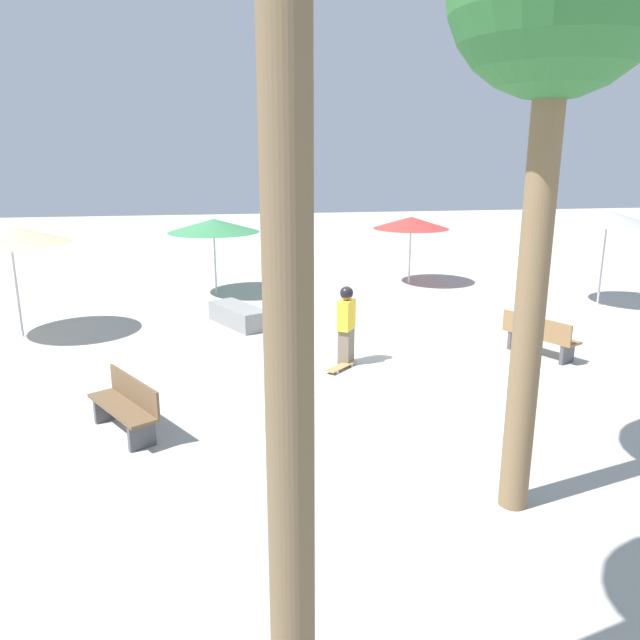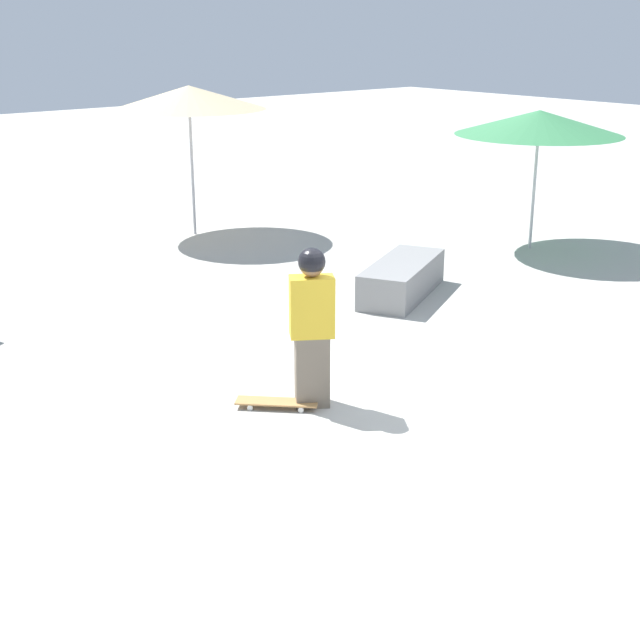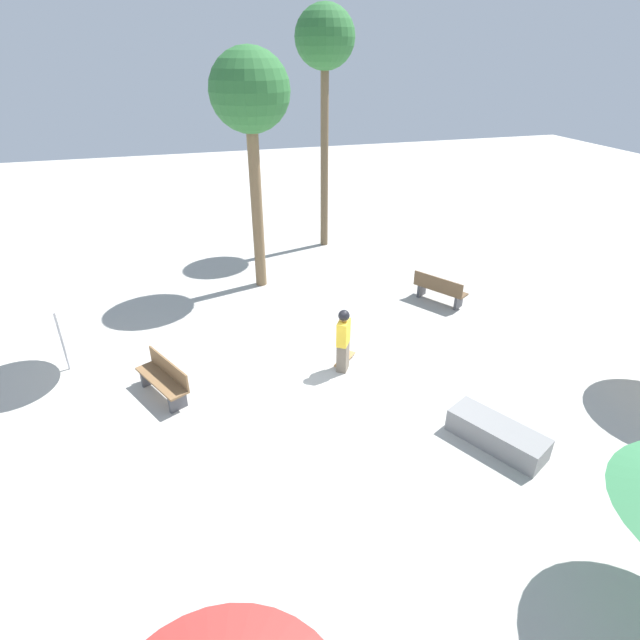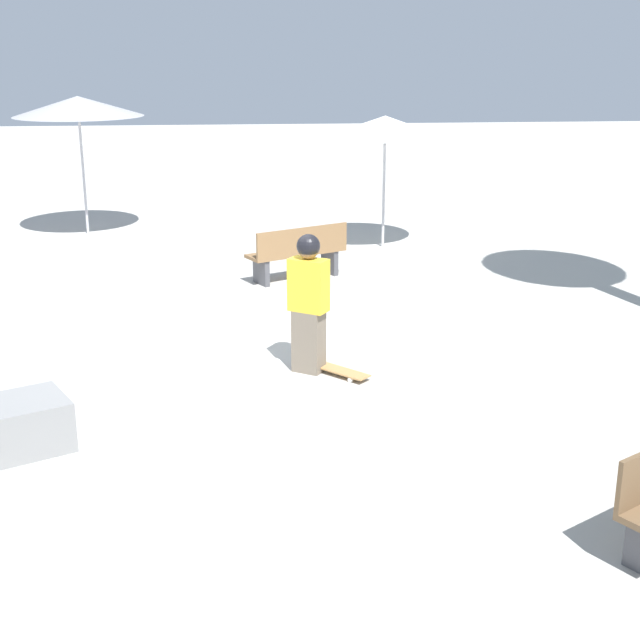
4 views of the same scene
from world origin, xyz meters
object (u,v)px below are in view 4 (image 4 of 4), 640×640
Objects in this scene: skater_main at (309,299)px; bench_near at (298,253)px; shade_umbrella_grey at (78,106)px; shade_umbrella_white at (385,126)px; skateboard at (338,370)px.

bench_near is (-0.15, -4.03, -0.43)m from skater_main.
shade_umbrella_grey is (3.82, -3.79, 1.98)m from bench_near.
shade_umbrella_white is at bearing 106.92° from skater_main.
shade_umbrella_white reaches higher than bench_near.
skateboard is (-0.31, 0.16, -0.79)m from skater_main.
skateboard is at bearing 76.54° from shade_umbrella_white.
skater_main reaches higher than bench_near.
bench_near is at bearing 138.03° from skateboard.
skateboard is at bearing 6.16° from skater_main.
bench_near is at bearing 52.44° from shade_umbrella_white.
skater_main is 0.61× the size of shade_umbrella_grey.
skater_main is 0.87m from skateboard.
shade_umbrella_white is 5.74m from shade_umbrella_grey.
shade_umbrella_white is (-1.53, -6.38, 2.09)m from skateboard.
shade_umbrella_grey is (5.50, -1.60, 0.27)m from shade_umbrella_white.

